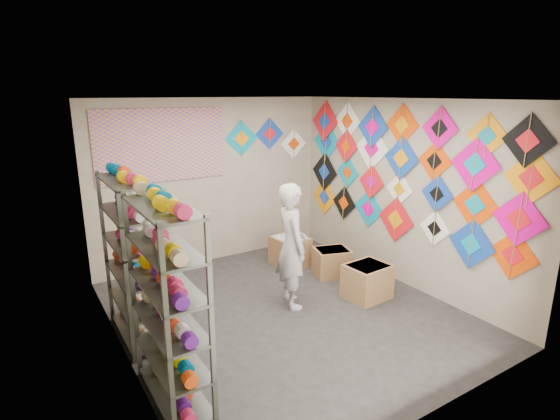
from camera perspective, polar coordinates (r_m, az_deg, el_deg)
ground at (r=5.86m, az=0.75°, el=-13.17°), size 4.50×4.50×0.00m
room_walls at (r=5.28m, az=0.81°, el=2.74°), size 4.50×4.50×4.50m
shelf_rack_front at (r=4.06m, az=-14.34°, el=-12.12°), size 0.40×1.10×1.90m
shelf_rack_back at (r=5.22m, az=-18.81°, el=-6.21°), size 0.40×1.10×1.90m
string_spools at (r=4.60m, az=-16.96°, el=-7.72°), size 0.12×2.36×0.12m
kite_wall_display at (r=6.60m, az=15.11°, el=4.80°), size 0.06×4.32×2.05m
back_wall_kites at (r=7.65m, az=-1.77°, el=9.29°), size 1.62×0.02×0.75m
poster at (r=6.90m, az=-15.15°, el=8.15°), size 2.00×0.01×1.10m
shopkeeper at (r=5.73m, az=1.55°, el=-4.69°), size 0.81×0.70×1.67m
carton_a at (r=6.25m, az=11.31°, el=-9.13°), size 0.62×0.53×0.48m
carton_b at (r=6.88m, az=6.80°, el=-6.81°), size 0.64×0.57×0.44m
carton_c at (r=7.23m, az=1.33°, el=-5.40°), size 0.55×0.60×0.48m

